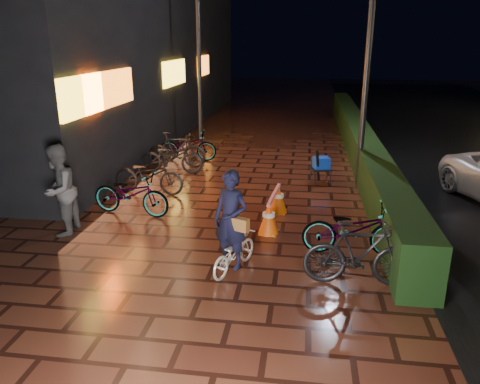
% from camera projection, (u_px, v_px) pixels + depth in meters
% --- Properties ---
extents(ground, '(80.00, 80.00, 0.00)m').
position_uv_depth(ground, '(225.00, 240.00, 9.30)').
color(ground, '#381911').
rests_on(ground, ground).
extents(hedge, '(0.70, 20.00, 1.00)m').
position_uv_depth(hedge, '(358.00, 139.00, 16.22)').
color(hedge, black).
rests_on(hedge, ground).
extents(bystander_person, '(0.74, 0.93, 1.86)m').
position_uv_depth(bystander_person, '(59.00, 190.00, 9.34)').
color(bystander_person, '#535355').
rests_on(bystander_person, ground).
extents(storefront_block, '(12.09, 22.00, 9.00)m').
position_uv_depth(storefront_block, '(51.00, 22.00, 19.99)').
color(storefront_block, black).
rests_on(storefront_block, ground).
extents(lamp_post_hedge, '(0.55, 0.25, 5.82)m').
position_uv_depth(lamp_post_hedge, '(367.00, 64.00, 11.82)').
color(lamp_post_hedge, black).
rests_on(lamp_post_hedge, ground).
extents(lamp_post_sf, '(0.53, 0.18, 5.52)m').
position_uv_depth(lamp_post_sf, '(199.00, 62.00, 16.47)').
color(lamp_post_sf, black).
rests_on(lamp_post_sf, ground).
extents(cyclist, '(0.90, 1.33, 1.81)m').
position_uv_depth(cyclist, '(232.00, 235.00, 7.85)').
color(cyclist, silver).
rests_on(cyclist, ground).
extents(traffic_barrier, '(0.53, 1.67, 0.67)m').
position_uv_depth(traffic_barrier, '(274.00, 208.00, 10.11)').
color(traffic_barrier, '#DE4D0B').
rests_on(traffic_barrier, ground).
extents(cart_assembly, '(0.68, 0.72, 1.06)m').
position_uv_depth(cart_assembly, '(321.00, 164.00, 12.78)').
color(cart_assembly, black).
rests_on(cart_assembly, ground).
extents(parked_bikes_storefront, '(2.06, 5.90, 1.09)m').
position_uv_depth(parked_bikes_storefront, '(165.00, 162.00, 13.15)').
color(parked_bikes_storefront, black).
rests_on(parked_bikes_storefront, ground).
extents(parked_bikes_hedge, '(1.89, 1.80, 1.09)m').
position_uv_depth(parked_bikes_hedge, '(356.00, 240.00, 8.06)').
color(parked_bikes_hedge, black).
rests_on(parked_bikes_hedge, ground).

